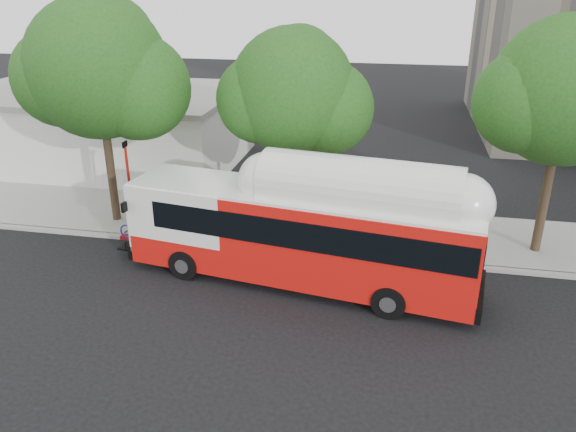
% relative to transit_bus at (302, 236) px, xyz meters
% --- Properties ---
extents(ground, '(120.00, 120.00, 0.00)m').
position_rel_transit_bus_xyz_m(ground, '(-0.16, -1.72, -1.84)').
color(ground, black).
rests_on(ground, ground).
extents(sidewalk, '(60.00, 5.00, 0.15)m').
position_rel_transit_bus_xyz_m(sidewalk, '(-0.16, 4.78, -1.77)').
color(sidewalk, gray).
rests_on(sidewalk, ground).
extents(curb_strip, '(60.00, 0.30, 0.15)m').
position_rel_transit_bus_xyz_m(curb_strip, '(-0.16, 2.18, -1.77)').
color(curb_strip, gray).
rests_on(curb_strip, ground).
extents(red_curb_segment, '(10.00, 0.32, 0.16)m').
position_rel_transit_bus_xyz_m(red_curb_segment, '(-3.16, 2.18, -1.76)').
color(red_curb_segment, maroon).
rests_on(red_curb_segment, ground).
extents(street_tree_left, '(6.67, 5.80, 9.74)m').
position_rel_transit_bus_xyz_m(street_tree_left, '(-8.68, 3.84, 4.76)').
color(street_tree_left, '#2D2116').
rests_on(street_tree_left, ground).
extents(street_tree_mid, '(5.75, 5.00, 8.62)m').
position_rel_transit_bus_xyz_m(street_tree_mid, '(-0.75, 4.34, 4.06)').
color(street_tree_mid, '#2D2116').
rests_on(street_tree_mid, ground).
extents(low_commercial_bldg, '(16.20, 10.20, 4.25)m').
position_rel_transit_bus_xyz_m(low_commercial_bldg, '(-14.16, 12.28, 0.31)').
color(low_commercial_bldg, silver).
rests_on(low_commercial_bldg, ground).
extents(transit_bus, '(13.54, 4.61, 3.94)m').
position_rel_transit_bus_xyz_m(transit_bus, '(0.00, 0.00, 0.00)').
color(transit_bus, red).
rests_on(transit_bus, ground).
extents(signal_pole, '(0.12, 0.39, 4.11)m').
position_rel_transit_bus_xyz_m(signal_pole, '(-7.81, 2.75, 0.27)').
color(signal_pole, '#B61D13').
rests_on(signal_pole, ground).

